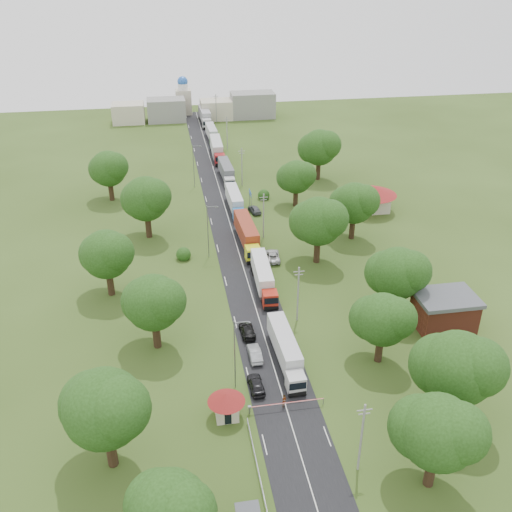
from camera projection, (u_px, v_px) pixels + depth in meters
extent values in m
plane|color=#2F4416|center=(253.00, 298.00, 89.83)|extent=(260.00, 260.00, 0.00)
cube|color=black|center=(236.00, 242.00, 107.21)|extent=(8.00, 200.00, 0.04)
cylinder|color=slate|center=(249.00, 410.00, 67.18)|extent=(0.20, 0.20, 1.10)
cube|color=slate|center=(249.00, 407.00, 66.94)|extent=(0.35, 0.35, 0.25)
cylinder|color=red|center=(287.00, 403.00, 67.63)|extent=(9.00, 0.12, 0.12)
cylinder|color=slate|center=(323.00, 402.00, 68.52)|extent=(0.10, 0.10, 1.00)
cube|color=beige|center=(227.00, 409.00, 66.47)|extent=(2.60, 2.60, 2.40)
cone|color=maroon|center=(226.00, 398.00, 65.67)|extent=(4.40, 4.40, 1.10)
cube|color=black|center=(238.00, 406.00, 66.57)|extent=(0.02, 1.20, 0.90)
cube|color=black|center=(228.00, 418.00, 65.43)|extent=(0.80, 0.02, 1.90)
cube|color=#47494F|center=(248.00, 512.00, 52.92)|extent=(2.30, 2.30, 0.12)
cylinder|color=slate|center=(251.00, 202.00, 119.02)|extent=(0.12, 0.12, 4.00)
cylinder|color=slate|center=(249.00, 198.00, 121.11)|extent=(0.12, 0.12, 4.00)
cube|color=#16469A|center=(250.00, 193.00, 119.31)|extent=(0.06, 3.00, 1.00)
cube|color=silver|center=(250.00, 193.00, 119.31)|extent=(0.07, 3.10, 0.06)
cylinder|color=gray|center=(361.00, 438.00, 58.09)|extent=(0.24, 0.24, 9.00)
cube|color=gray|center=(365.00, 410.00, 56.30)|extent=(1.60, 0.10, 0.10)
cube|color=gray|center=(364.00, 414.00, 56.53)|extent=(1.20, 0.10, 0.10)
cylinder|color=gray|center=(298.00, 294.00, 82.43)|extent=(0.24, 0.24, 9.00)
cube|color=gray|center=(299.00, 272.00, 80.63)|extent=(1.60, 0.10, 0.10)
cube|color=gray|center=(299.00, 275.00, 80.87)|extent=(1.20, 0.10, 0.10)
cylinder|color=gray|center=(264.00, 216.00, 106.76)|extent=(0.24, 0.24, 9.00)
cube|color=gray|center=(264.00, 197.00, 104.97)|extent=(1.60, 0.10, 0.10)
cube|color=gray|center=(264.00, 200.00, 105.20)|extent=(1.20, 0.10, 0.10)
cylinder|color=gray|center=(242.00, 167.00, 131.10)|extent=(0.24, 0.24, 9.00)
cube|color=gray|center=(242.00, 151.00, 129.30)|extent=(1.60, 0.10, 0.10)
cube|color=gray|center=(242.00, 153.00, 129.54)|extent=(1.20, 0.10, 0.10)
cylinder|color=gray|center=(227.00, 133.00, 155.43)|extent=(0.24, 0.24, 9.00)
cube|color=gray|center=(227.00, 119.00, 153.64)|extent=(1.60, 0.10, 0.10)
cube|color=gray|center=(227.00, 121.00, 153.88)|extent=(1.20, 0.10, 0.10)
cylinder|color=gray|center=(216.00, 109.00, 179.77)|extent=(0.24, 0.24, 9.00)
cube|color=gray|center=(216.00, 96.00, 177.98)|extent=(1.60, 0.10, 0.10)
cube|color=gray|center=(216.00, 98.00, 178.21)|extent=(1.20, 0.10, 0.10)
cylinder|color=slate|center=(235.00, 355.00, 69.27)|extent=(0.16, 0.16, 10.00)
cube|color=slate|center=(242.00, 322.00, 67.19)|extent=(1.80, 0.10, 0.10)
cube|color=slate|center=(248.00, 323.00, 67.38)|extent=(0.50, 0.22, 0.15)
cylinder|color=slate|center=(208.00, 232.00, 99.69)|extent=(0.16, 0.16, 10.00)
cube|color=slate|center=(212.00, 207.00, 97.61)|extent=(1.80, 0.10, 0.10)
cube|color=slate|center=(217.00, 207.00, 97.80)|extent=(0.50, 0.22, 0.15)
cylinder|color=slate|center=(194.00, 166.00, 130.11)|extent=(0.16, 0.16, 10.00)
cube|color=slate|center=(197.00, 146.00, 128.03)|extent=(1.80, 0.10, 0.10)
cube|color=slate|center=(200.00, 146.00, 128.22)|extent=(0.50, 0.22, 0.15)
cylinder|color=#382616|center=(431.00, 469.00, 57.57)|extent=(1.08, 1.08, 4.20)
sphere|color=#1C390F|center=(438.00, 432.00, 55.15)|extent=(7.70, 7.70, 7.70)
sphere|color=#1C390F|center=(458.00, 432.00, 54.01)|extent=(6.05, 6.05, 6.05)
sphere|color=#1C390F|center=(421.00, 427.00, 56.44)|extent=(6.60, 6.60, 6.60)
cylinder|color=#382616|center=(450.00, 406.00, 65.32)|extent=(1.12, 1.12, 4.55)
sphere|color=#1C390F|center=(458.00, 368.00, 62.69)|extent=(8.40, 8.40, 8.40)
sphere|color=#1C390F|center=(478.00, 367.00, 61.44)|extent=(6.60, 6.60, 6.60)
sphere|color=#1C390F|center=(441.00, 365.00, 64.10)|extent=(7.20, 7.20, 7.20)
cylinder|color=#382616|center=(379.00, 349.00, 75.33)|extent=(1.04, 1.04, 3.85)
sphere|color=#1C390F|center=(383.00, 319.00, 73.12)|extent=(7.00, 7.00, 7.00)
sphere|color=#1C390F|center=(396.00, 318.00, 72.08)|extent=(5.50, 5.50, 5.50)
sphere|color=#1C390F|center=(372.00, 318.00, 74.30)|extent=(6.00, 6.00, 6.00)
cylinder|color=#382616|center=(394.00, 303.00, 84.82)|extent=(1.08, 1.08, 4.20)
sphere|color=#1C390F|center=(398.00, 273.00, 82.40)|extent=(7.70, 7.70, 7.70)
sphere|color=#1C390F|center=(411.00, 271.00, 81.26)|extent=(6.05, 6.05, 6.05)
sphere|color=#1C390F|center=(387.00, 272.00, 83.69)|extent=(6.60, 6.60, 6.60)
cylinder|color=#382616|center=(317.00, 250.00, 99.36)|extent=(1.12, 1.12, 4.55)
sphere|color=#1C390F|center=(319.00, 221.00, 96.72)|extent=(8.40, 8.40, 8.40)
sphere|color=#1C390F|center=(329.00, 219.00, 95.47)|extent=(6.60, 6.60, 6.60)
sphere|color=#1C390F|center=(309.00, 221.00, 98.13)|extent=(7.20, 7.20, 7.20)
cylinder|color=#382616|center=(352.00, 228.00, 107.71)|extent=(1.08, 1.08, 4.20)
sphere|color=#1C390F|center=(354.00, 203.00, 105.29)|extent=(7.70, 7.70, 7.70)
sphere|color=#1C390F|center=(364.00, 201.00, 104.15)|extent=(6.05, 6.05, 6.05)
sphere|color=#1C390F|center=(346.00, 203.00, 106.59)|extent=(6.60, 6.60, 6.60)
cylinder|color=#382616|center=(296.00, 198.00, 121.54)|extent=(1.04, 1.04, 3.85)
sphere|color=#1C390F|center=(296.00, 177.00, 119.34)|extent=(7.00, 7.00, 7.00)
sphere|color=#1C390F|center=(303.00, 175.00, 118.30)|extent=(5.50, 5.50, 5.50)
sphere|color=#1C390F|center=(290.00, 177.00, 120.51)|extent=(6.00, 6.00, 6.00)
cylinder|color=#382616|center=(318.00, 170.00, 135.74)|extent=(1.12, 1.12, 4.55)
sphere|color=#1C390F|center=(319.00, 147.00, 133.11)|extent=(8.40, 8.40, 8.40)
sphere|color=#1C390F|center=(327.00, 145.00, 131.86)|extent=(6.60, 6.60, 6.60)
sphere|color=#1C390F|center=(313.00, 148.00, 134.52)|extent=(7.20, 7.20, 7.20)
sphere|color=#1C390F|center=(170.00, 510.00, 48.15)|extent=(7.00, 7.00, 7.00)
sphere|color=#1C390F|center=(158.00, 504.00, 49.32)|extent=(6.00, 6.00, 6.00)
cylinder|color=#382616|center=(111.00, 449.00, 59.74)|extent=(1.12, 1.12, 4.55)
sphere|color=#1C390F|center=(104.00, 409.00, 57.11)|extent=(8.40, 8.40, 8.40)
sphere|color=#1C390F|center=(118.00, 408.00, 55.86)|extent=(6.60, 6.60, 6.60)
sphere|color=#1C390F|center=(94.00, 404.00, 58.52)|extent=(7.20, 7.20, 7.20)
cylinder|color=#382616|center=(157.00, 334.00, 77.94)|extent=(1.08, 1.08, 4.20)
sphere|color=#1C390F|center=(153.00, 302.00, 75.52)|extent=(7.70, 7.70, 7.70)
sphere|color=#1C390F|center=(164.00, 301.00, 74.38)|extent=(6.05, 6.05, 6.05)
sphere|color=#1C390F|center=(145.00, 301.00, 76.81)|extent=(6.60, 6.60, 6.60)
cylinder|color=#382616|center=(110.00, 283.00, 89.95)|extent=(1.08, 1.08, 4.20)
sphere|color=#1C390F|center=(106.00, 254.00, 87.53)|extent=(7.70, 7.70, 7.70)
sphere|color=#1C390F|center=(114.00, 252.00, 86.38)|extent=(6.05, 6.05, 6.05)
sphere|color=#1C390F|center=(100.00, 254.00, 88.82)|extent=(6.60, 6.60, 6.60)
cylinder|color=#382616|center=(148.00, 226.00, 108.13)|extent=(1.12, 1.12, 4.55)
sphere|color=#1C390F|center=(146.00, 199.00, 105.50)|extent=(8.40, 8.40, 8.40)
sphere|color=#1C390F|center=(154.00, 196.00, 104.25)|extent=(6.60, 6.60, 6.60)
sphere|color=#1C390F|center=(140.00, 199.00, 106.91)|extent=(7.20, 7.20, 7.20)
cylinder|color=#382616|center=(111.00, 191.00, 124.42)|extent=(1.08, 1.08, 4.20)
sphere|color=#1C390F|center=(108.00, 169.00, 122.00)|extent=(7.70, 7.70, 7.70)
sphere|color=#1C390F|center=(114.00, 166.00, 120.86)|extent=(6.05, 6.05, 6.05)
sphere|color=#1C390F|center=(104.00, 169.00, 123.29)|extent=(6.60, 6.60, 6.60)
cube|color=maroon|center=(444.00, 313.00, 82.13)|extent=(8.00, 6.00, 4.60)
cube|color=#47494F|center=(447.00, 298.00, 80.91)|extent=(8.60, 6.60, 0.60)
cube|color=beige|center=(371.00, 202.00, 119.37)|extent=(7.00, 5.00, 4.00)
cone|color=maroon|center=(372.00, 189.00, 118.00)|extent=(10.08, 10.08, 1.80)
cube|color=gray|center=(166.00, 110.00, 182.31)|extent=(12.00, 8.00, 7.00)
cube|color=beige|center=(216.00, 109.00, 184.90)|extent=(10.00, 8.00, 6.00)
cube|color=gray|center=(253.00, 105.00, 186.19)|extent=(14.00, 8.00, 8.00)
cube|color=beige|center=(128.00, 113.00, 180.78)|extent=(10.00, 8.00, 6.00)
cube|color=beige|center=(184.00, 102.00, 189.91)|extent=(5.00, 5.00, 8.00)
cylinder|color=silver|center=(183.00, 87.00, 187.55)|extent=(3.20, 3.20, 2.00)
sphere|color=#2659B2|center=(183.00, 82.00, 186.79)|extent=(3.40, 3.40, 3.40)
cube|color=#BDBDBD|center=(296.00, 382.00, 70.19)|extent=(2.30, 2.30, 2.33)
cube|color=black|center=(298.00, 386.00, 69.06)|extent=(2.14, 0.08, 1.02)
cube|color=slate|center=(297.00, 394.00, 69.70)|extent=(2.05, 0.31, 0.33)
cube|color=slate|center=(284.00, 355.00, 76.20)|extent=(2.45, 10.76, 0.28)
cube|color=silver|center=(284.00, 343.00, 75.65)|extent=(2.65, 11.04, 2.79)
cylinder|color=black|center=(297.00, 393.00, 69.92)|extent=(2.19, 0.93, 0.93)
cylinder|color=black|center=(294.00, 384.00, 71.38)|extent=(2.19, 0.93, 0.93)
cylinder|color=black|center=(279.00, 342.00, 79.14)|extent=(2.19, 0.93, 0.93)
cylinder|color=black|center=(277.00, 336.00, 80.35)|extent=(2.19, 0.93, 0.93)
cube|color=#AC2213|center=(270.00, 299.00, 86.98)|extent=(2.36, 2.36, 2.37)
cube|color=black|center=(271.00, 301.00, 85.82)|extent=(2.18, 0.11, 1.04)
cube|color=slate|center=(271.00, 308.00, 86.48)|extent=(2.09, 0.33, 0.33)
cube|color=slate|center=(262.00, 281.00, 93.10)|extent=(2.61, 10.98, 0.28)
cube|color=silver|center=(262.00, 271.00, 92.54)|extent=(2.81, 11.28, 2.85)
cylinder|color=black|center=(271.00, 307.00, 86.70)|extent=(2.23, 0.95, 0.95)
cylinder|color=black|center=(269.00, 301.00, 88.19)|extent=(2.23, 0.95, 0.95)
cylinder|color=black|center=(259.00, 273.00, 96.10)|extent=(2.23, 0.95, 0.95)
cylinder|color=black|center=(257.00, 268.00, 97.34)|extent=(2.23, 0.95, 0.95)
cube|color=yellow|center=(253.00, 254.00, 99.72)|extent=(2.60, 2.60, 2.61)
cube|color=black|center=(254.00, 255.00, 98.45)|extent=(2.40, 0.11, 1.15)
cube|color=slate|center=(254.00, 262.00, 99.17)|extent=(2.30, 0.34, 0.37)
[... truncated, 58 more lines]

